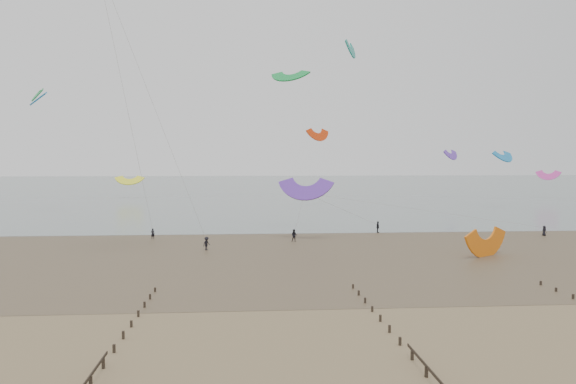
% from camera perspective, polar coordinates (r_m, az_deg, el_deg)
% --- Properties ---
extents(ground, '(500.00, 500.00, 0.00)m').
position_cam_1_polar(ground, '(40.73, 4.23, -13.70)').
color(ground, brown).
rests_on(ground, ground).
extents(sea_and_shore, '(500.00, 665.00, 0.03)m').
position_cam_1_polar(sea_and_shore, '(73.88, -2.93, -5.91)').
color(sea_and_shore, '#475654').
rests_on(sea_and_shore, ground).
extents(kitesurfer_lead, '(0.63, 0.46, 1.60)m').
position_cam_1_polar(kitesurfer_lead, '(86.17, -13.58, -4.13)').
color(kitesurfer_lead, black).
rests_on(kitesurfer_lead, ground).
extents(kitesurfers, '(146.62, 27.99, 1.88)m').
position_cam_1_polar(kitesurfers, '(91.89, 14.67, -3.63)').
color(kitesurfers, black).
rests_on(kitesurfers, ground).
extents(grounded_kite, '(8.75, 8.32, 3.81)m').
position_cam_1_polar(grounded_kite, '(73.43, 19.52, -6.17)').
color(grounded_kite, orange).
rests_on(grounded_kite, ground).
extents(kites_airborne, '(246.16, 111.93, 37.23)m').
position_cam_1_polar(kites_airborne, '(120.45, -6.40, 6.71)').
color(kites_airborne, yellow).
rests_on(kites_airborne, ground).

